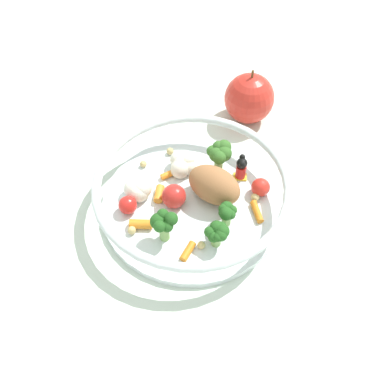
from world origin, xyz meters
The scene contains 3 objects.
ground_plane centered at (0.00, 0.00, 0.00)m, with size 2.40×2.40×0.00m, color silver.
food_container centered at (0.00, -0.01, 0.03)m, with size 0.26×0.26×0.06m.
loose_apple centered at (0.17, -0.12, 0.04)m, with size 0.08×0.08×0.09m.
Camera 1 is at (-0.34, 0.02, 0.45)m, focal length 37.65 mm.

